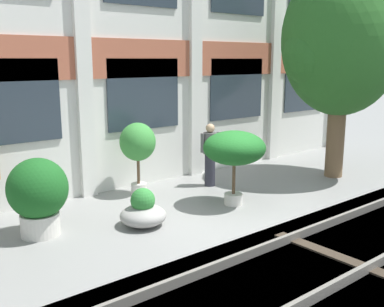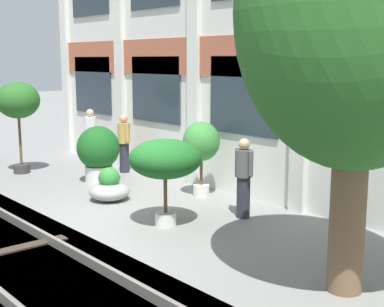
% 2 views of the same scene
% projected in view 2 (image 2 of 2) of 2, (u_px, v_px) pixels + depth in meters
% --- Properties ---
extents(ground_plane, '(80.00, 80.00, 0.00)m').
position_uv_depth(ground_plane, '(123.00, 225.00, 9.92)').
color(ground_plane, gray).
extents(apartment_facade, '(16.13, 0.64, 7.20)m').
position_uv_depth(apartment_facade, '(252.00, 33.00, 11.50)').
color(apartment_facade, silver).
rests_on(apartment_facade, ground).
extents(rail_tracks, '(23.77, 2.80, 0.43)m').
position_uv_depth(rail_tracks, '(6.00, 261.00, 8.50)').
color(rail_tracks, '#5B5449').
rests_on(rail_tracks, ground).
extents(broadleaf_tree, '(3.20, 3.04, 5.53)m').
position_uv_depth(broadleaf_tree, '(358.00, 22.00, 6.50)').
color(broadleaf_tree, brown).
rests_on(broadleaf_tree, ground).
extents(potted_plant_wide_bowl, '(0.88, 0.88, 0.73)m').
position_uv_depth(potted_plant_wide_bowl, '(109.00, 188.00, 11.59)').
color(potted_plant_wide_bowl, gray).
rests_on(potted_plant_wide_bowl, ground).
extents(potted_plant_ribbed_drum, '(1.06, 1.06, 1.41)m').
position_uv_depth(potted_plant_ribbed_drum, '(98.00, 151.00, 13.24)').
color(potted_plant_ribbed_drum, beige).
rests_on(potted_plant_ribbed_drum, ground).
extents(potted_plant_terracotta_small, '(1.14, 1.14, 2.45)m').
position_uv_depth(potted_plant_terracotta_small, '(18.00, 103.00, 14.10)').
color(potted_plant_terracotta_small, '#333333').
rests_on(potted_plant_terracotta_small, ground).
extents(potted_plant_low_pan, '(0.82, 0.82, 1.68)m').
position_uv_depth(potted_plant_low_pan, '(201.00, 144.00, 11.81)').
color(potted_plant_low_pan, beige).
rests_on(potted_plant_low_pan, ground).
extents(potted_plant_tall_urn, '(1.33, 1.33, 1.61)m').
position_uv_depth(potted_plant_tall_urn, '(165.00, 161.00, 9.68)').
color(potted_plant_tall_urn, beige).
rests_on(potted_plant_tall_urn, ground).
extents(resident_by_doorway, '(0.52, 0.34, 1.55)m').
position_uv_depth(resident_by_doorway, '(244.00, 176.00, 10.24)').
color(resident_by_doorway, '#282833').
rests_on(resident_by_doorway, ground).
extents(resident_watching_tracks, '(0.52, 0.34, 1.57)m').
position_uv_depth(resident_watching_tracks, '(124.00, 142.00, 14.38)').
color(resident_watching_tracks, '#282833').
rests_on(resident_watching_tracks, ground).
extents(resident_near_plants, '(0.41, 0.39, 1.62)m').
position_uv_depth(resident_near_plants, '(91.00, 135.00, 15.45)').
color(resident_near_plants, '#282833').
rests_on(resident_near_plants, ground).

